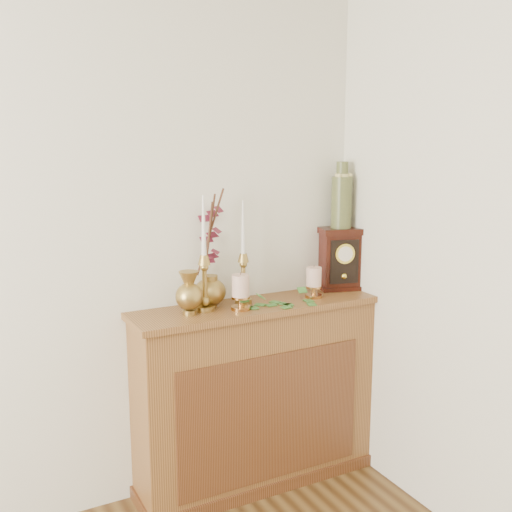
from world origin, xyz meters
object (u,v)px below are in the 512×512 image
candlestick_left (204,274)px  ginger_jar (210,253)px  bud_vase (189,293)px  mantel_clock (340,259)px  candlestick_center (243,270)px  ceramic_vase (342,198)px

candlestick_left → ginger_jar: 0.14m
bud_vase → mantel_clock: mantel_clock is taller
candlestick_left → ginger_jar: bearing=53.4°
candlestick_left → bud_vase: candlestick_left is taller
candlestick_left → candlestick_center: candlestick_left is taller
ceramic_vase → candlestick_center: bearing=-177.9°
mantel_clock → candlestick_center: bearing=-162.6°
candlestick_center → mantel_clock: bearing=1.8°
candlestick_center → ginger_jar: bearing=158.9°
mantel_clock → ginger_jar: bearing=-167.4°
candlestick_left → ceramic_vase: (0.80, 0.06, 0.30)m
candlestick_left → ceramic_vase: size_ratio=1.56×
ceramic_vase → ginger_jar: bearing=177.2°
candlestick_left → mantel_clock: (0.80, 0.06, -0.01)m
ginger_jar → mantel_clock: 0.73m
candlestick_center → ginger_jar: 0.18m
ceramic_vase → bud_vase: bearing=-174.5°
ginger_jar → mantel_clock: (0.72, -0.04, -0.09)m
ginger_jar → candlestick_center: bearing=-21.1°
candlestick_left → candlestick_center: 0.22m
candlestick_left → ginger_jar: (0.07, 0.10, 0.08)m
ginger_jar → ceramic_vase: (0.73, -0.04, 0.23)m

